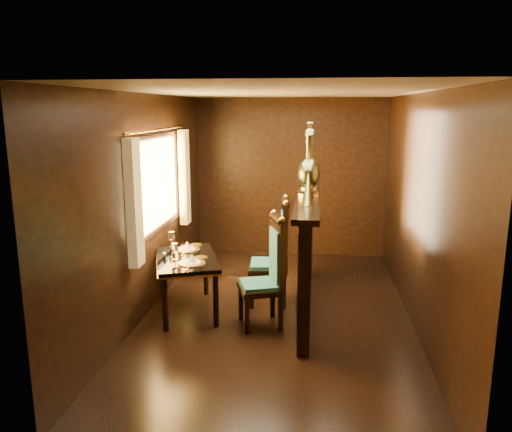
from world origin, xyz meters
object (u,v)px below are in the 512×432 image
object	(u,v)px
chair_right	(278,249)
dining_table	(186,262)
chair_left	(271,268)
peacock_left	(309,160)
peacock_right	(310,161)

from	to	relation	value
chair_right	dining_table	bearing A→B (deg)	-163.90
dining_table	chair_left	bearing A→B (deg)	-32.74
chair_left	chair_right	size ratio (longest dim) A/B	0.95
peacock_left	peacock_right	size ratio (longest dim) A/B	1.16
dining_table	peacock_left	xyz separation A→B (m)	(1.38, 0.22, 1.18)
dining_table	chair_left	distance (m)	1.03
peacock_right	chair_left	bearing A→B (deg)	-112.09
peacock_left	chair_right	bearing A→B (deg)	153.37
dining_table	chair_right	world-z (taller)	chair_right
chair_right	peacock_right	xyz separation A→B (m)	(0.34, 0.30, 1.03)
dining_table	chair_left	world-z (taller)	chair_left
peacock_left	dining_table	bearing A→B (deg)	-171.03
chair_right	peacock_right	distance (m)	1.13
chair_right	peacock_left	size ratio (longest dim) A/B	1.60
chair_left	chair_right	world-z (taller)	chair_right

